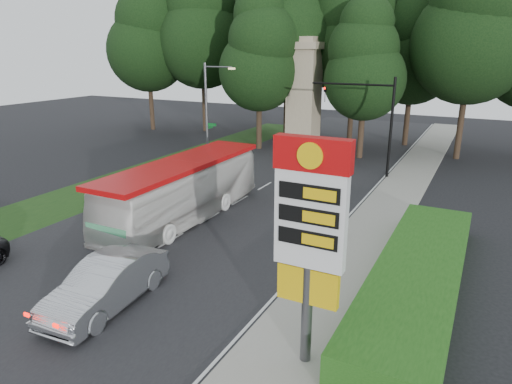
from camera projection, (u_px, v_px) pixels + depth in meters
The scene contains 20 objects.
ground at pixel (40, 317), 16.02m from camera, with size 120.00×120.00×0.00m, color black.
road_surface at pixel (219, 213), 26.21m from camera, with size 14.00×80.00×0.02m, color black.
sidewalk_right at pixel (366, 239), 22.49m from camera, with size 3.00×80.00×0.12m, color gray.
grass_verge_left at pixel (155, 170), 35.44m from camera, with size 5.00×50.00×0.02m, color #193814.
hedge at pixel (418, 276), 17.62m from camera, with size 3.00×14.00×1.20m, color #1D4E14.
gas_station_pylon at pixel (310, 224), 12.38m from camera, with size 2.10×0.45×6.85m.
traffic_signal_mast at pixel (373, 113), 32.52m from camera, with size 6.10×0.35×7.20m.
streetlight_signs at pixel (209, 109), 36.42m from camera, with size 2.75×0.98×8.00m.
monument at pixel (304, 95), 40.83m from camera, with size 3.00×3.00×10.05m.
tree_far_west at pixel (147, 33), 50.43m from camera, with size 8.96×8.96×17.60m.
tree_west_mid at pixel (202, 23), 49.21m from camera, with size 9.80×9.80×19.25m.
tree_west_near at pixel (260, 39), 48.79m from camera, with size 8.40×8.40×16.50m.
tree_center_left at pixel (288, 15), 42.62m from camera, with size 10.08×10.08×19.80m.
tree_center_right at pixel (356, 26), 42.00m from camera, with size 9.24×9.24×18.15m.
tree_east_near at pixel (415, 41), 41.92m from camera, with size 8.12×8.12×15.95m.
tree_east_mid at pixel (475, 18), 35.85m from camera, with size 9.52×9.52×18.70m.
tree_monument_left at pixel (259, 53), 40.66m from camera, with size 7.28×7.28×14.30m.
tree_monument_right at pixel (366, 62), 37.14m from camera, with size 6.72×6.72×13.20m.
transit_bus at pixel (184, 191), 24.76m from camera, with size 2.76×11.78×3.28m, color white.
sedan_silver at pixel (106, 284), 16.47m from camera, with size 1.88×5.39×1.78m, color #B0B2B8.
Camera 1 is at (13.16, -8.95, 8.99)m, focal length 32.00 mm.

